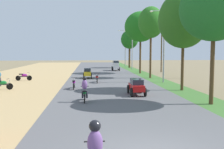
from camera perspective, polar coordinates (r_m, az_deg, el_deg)
The scene contains 18 objects.
parked_motorbike_third at distance 24.09m, azimuth -22.81°, elevation -1.91°, with size 1.80×0.54×0.94m.
parked_motorbike_fourth at distance 30.81m, azimuth -18.67°, elevation -0.34°, with size 1.80×0.54×0.94m.
median_tree_nearest at distance 17.24m, azimuth 21.41°, elevation 13.09°, with size 4.12×4.12×7.69m.
median_tree_second at distance 22.68m, azimuth 15.35°, elevation 11.44°, with size 4.14×4.14×8.19m.
median_tree_third at distance 32.52m, azimuth 8.51°, elevation 11.14°, with size 3.10×3.10×8.67m.
median_tree_fourth at distance 39.23m, azimuth 6.24°, elevation 10.32°, with size 4.70×4.70×9.11m.
median_tree_fifth at distance 52.01m, azimuth 3.86°, elevation 7.59°, with size 3.41×3.41×7.44m.
streetlamp_near at distance 28.04m, azimuth 11.29°, elevation 7.28°, with size 3.16×0.20×7.59m.
streetlamp_mid at distance 47.97m, azimuth 4.43°, elevation 6.10°, with size 3.16×0.20×7.11m.
streetlamp_far at distance 57.12m, azimuth 2.92°, elevation 6.38°, with size 3.16×0.20×7.95m.
utility_pole_near at distance 33.03m, azimuth 15.21°, elevation 7.53°, with size 1.80×0.20×9.28m.
utility_pole_far at distance 42.46m, azimuth 10.78°, elevation 6.72°, with size 1.80×0.20×8.83m.
car_sedan_red at distance 19.50m, azimuth 5.36°, elevation -2.53°, with size 1.10×2.26×1.19m.
car_hatchback_yellow at distance 31.64m, azimuth -5.38°, elevation 0.39°, with size 1.04×2.00×1.23m.
car_van_white at distance 44.18m, azimuth 0.78°, elevation 2.09°, with size 1.19×2.41×1.67m.
motorbike_ahead_second at distance 16.89m, azimuth -6.00°, elevation -3.32°, with size 0.54×1.80×1.66m.
motorbike_ahead_third at distance 22.82m, azimuth -8.32°, elevation -1.88°, with size 0.54×1.80×0.94m.
motorbike_ahead_fourth at distance 27.21m, azimuth -3.30°, elevation -0.72°, with size 0.54×1.80×0.94m.
Camera 1 is at (-1.99, -7.61, 3.31)m, focal length 41.86 mm.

